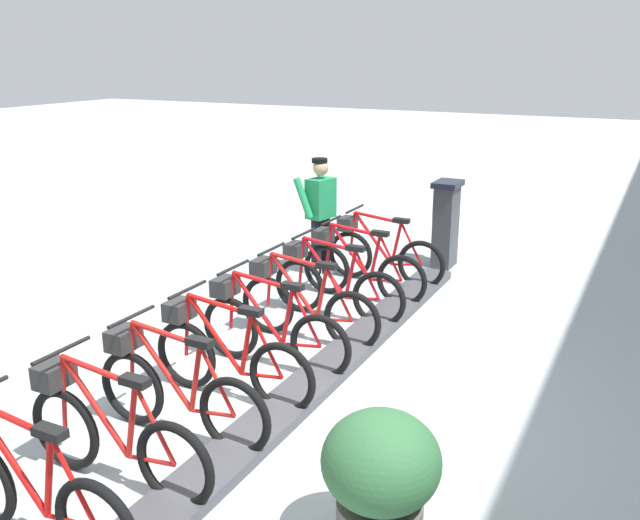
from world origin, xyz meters
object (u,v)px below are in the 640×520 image
(bike_docked_0, at_px, (380,252))
(payment_kiosk, at_px, (446,223))
(bike_docked_5, at_px, (225,355))
(bike_docked_6, at_px, (173,389))
(bike_docked_4, at_px, (267,327))
(worker_near_rack, at_px, (320,211))
(bike_docked_3, at_px, (303,304))
(bike_docked_7, at_px, (109,432))
(bike_docked_2, at_px, (332,284))
(bike_docked_8, at_px, (25,488))
(bike_docked_1, at_px, (358,267))
(planter_bush, at_px, (381,476))

(bike_docked_0, bearing_deg, payment_kiosk, -116.82)
(bike_docked_5, distance_m, bike_docked_6, 0.75)
(bike_docked_4, distance_m, worker_near_rack, 3.18)
(bike_docked_3, height_order, bike_docked_7, same)
(bike_docked_2, bearing_deg, bike_docked_4, 90.00)
(bike_docked_5, relative_size, bike_docked_8, 1.00)
(bike_docked_0, xyz_separation_m, bike_docked_3, (0.00, 2.25, 0.00))
(bike_docked_6, height_order, bike_docked_8, same)
(bike_docked_1, relative_size, bike_docked_8, 1.00)
(bike_docked_1, distance_m, bike_docked_2, 0.75)
(payment_kiosk, distance_m, bike_docked_1, 1.98)
(bike_docked_5, xyz_separation_m, bike_docked_7, (0.00, 1.50, 0.00))
(bike_docked_2, xyz_separation_m, worker_near_rack, (0.93, -1.51, 0.48))
(bike_docked_8, bearing_deg, bike_docked_1, -90.00)
(bike_docked_2, xyz_separation_m, bike_docked_3, (0.00, 0.75, 0.00))
(payment_kiosk, bearing_deg, bike_docked_0, 63.18)
(bike_docked_2, height_order, bike_docked_5, same)
(bike_docked_0, bearing_deg, bike_docked_8, 90.00)
(bike_docked_4, xyz_separation_m, bike_docked_6, (0.00, 1.50, 0.00))
(payment_kiosk, bearing_deg, bike_docked_3, 80.41)
(bike_docked_7, xyz_separation_m, worker_near_rack, (0.93, -5.26, 0.48))
(planter_bush, bearing_deg, bike_docked_0, -67.88)
(worker_near_rack, bearing_deg, bike_docked_7, 99.98)
(bike_docked_1, bearing_deg, planter_bush, 115.55)
(bike_docked_1, distance_m, bike_docked_4, 2.25)
(payment_kiosk, relative_size, bike_docked_1, 0.74)
(worker_near_rack, bearing_deg, bike_docked_6, 101.60)
(bike_docked_2, relative_size, planter_bush, 1.77)
(bike_docked_2, distance_m, bike_docked_6, 3.00)
(bike_docked_1, bearing_deg, bike_docked_5, 90.00)
(bike_docked_1, xyz_separation_m, planter_bush, (-2.04, 4.27, 0.11))
(bike_docked_4, height_order, bike_docked_8, same)
(bike_docked_1, bearing_deg, bike_docked_0, -90.00)
(payment_kiosk, relative_size, bike_docked_8, 0.74)
(bike_docked_4, bearing_deg, bike_docked_6, 90.00)
(bike_docked_8, bearing_deg, bike_docked_3, -90.00)
(bike_docked_2, xyz_separation_m, bike_docked_7, (0.00, 3.76, 0.00))
(payment_kiosk, xyz_separation_m, bike_docked_1, (0.57, 1.88, -0.24))
(bike_docked_2, bearing_deg, bike_docked_7, 90.00)
(bike_docked_1, height_order, bike_docked_3, same)
(bike_docked_0, xyz_separation_m, bike_docked_8, (0.00, 6.01, 0.00))
(payment_kiosk, height_order, planter_bush, payment_kiosk)
(bike_docked_1, xyz_separation_m, bike_docked_4, (0.00, 2.25, 0.00))
(bike_docked_1, xyz_separation_m, bike_docked_2, (0.00, 0.75, 0.00))
(bike_docked_2, bearing_deg, planter_bush, 120.11)
(bike_docked_7, bearing_deg, worker_near_rack, -80.02)
(bike_docked_3, height_order, planter_bush, bike_docked_3)
(planter_bush, bearing_deg, bike_docked_5, -31.84)
(bike_docked_8, distance_m, worker_near_rack, 6.10)
(bike_docked_5, relative_size, bike_docked_7, 1.00)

